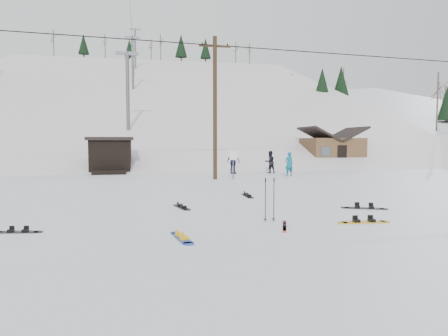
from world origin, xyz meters
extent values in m
plane|color=white|center=(0.00, 0.00, 0.00)|extent=(200.00, 200.00, 0.00)
cube|color=silver|center=(0.00, 55.00, -12.00)|extent=(60.00, 85.24, 65.97)
cube|color=white|center=(38.00, 50.00, -11.00)|extent=(45.66, 93.98, 54.59)
cylinder|color=#3A2819|center=(2.00, 14.00, 4.50)|extent=(0.26, 0.26, 9.00)
cube|color=#3A2819|center=(2.00, 14.00, 8.40)|extent=(2.00, 0.12, 0.12)
cylinder|color=black|center=(2.00, 14.00, 8.52)|extent=(0.08, 0.08, 0.12)
cylinder|color=#595B60|center=(3.10, 13.60, 0.90)|extent=(0.07, 0.07, 1.80)
cube|color=white|center=(3.10, 13.56, 1.55)|extent=(0.50, 0.04, 0.60)
cube|color=black|center=(-5.00, 21.00, 1.25)|extent=(3.00, 3.00, 2.50)
cube|color=black|center=(-5.00, 21.00, 2.62)|extent=(3.40, 3.40, 0.25)
cube|color=black|center=(-5.00, 19.20, 0.15)|extent=(2.40, 1.20, 0.30)
cylinder|color=#595B60|center=(-4.00, 30.00, 7.25)|extent=(0.36, 0.36, 8.00)
cube|color=#595B60|center=(-4.00, 30.00, 11.05)|extent=(2.20, 0.30, 0.30)
cylinder|color=#595B60|center=(-4.00, 50.00, 13.75)|extent=(0.36, 0.36, 8.00)
cube|color=#595B60|center=(-4.00, 50.00, 17.55)|extent=(2.20, 0.30, 0.30)
cylinder|color=#595B60|center=(-4.00, 70.00, 20.25)|extent=(0.36, 0.36, 8.00)
cube|color=#595B60|center=(-4.00, 70.00, 24.05)|extent=(2.20, 0.30, 0.30)
cube|color=brown|center=(15.00, 24.00, 1.35)|extent=(5.00, 4.00, 2.70)
cube|color=black|center=(13.65, 24.00, 3.05)|extent=(2.69, 4.40, 1.43)
cube|color=black|center=(16.35, 24.00, 3.05)|extent=(2.69, 4.40, 1.43)
cube|color=black|center=(15.00, 21.98, 1.10)|extent=(0.90, 0.06, 1.90)
cube|color=#1B40B1|center=(-1.51, -1.09, 0.01)|extent=(0.49, 1.24, 0.02)
cylinder|color=#1B40B1|center=(-1.61, -0.50, 0.01)|extent=(0.28, 0.28, 0.02)
cylinder|color=#1B40B1|center=(-1.40, -1.69, 0.01)|extent=(0.28, 0.28, 0.02)
cube|color=#FFB10D|center=(-1.54, -0.88, 0.06)|extent=(0.22, 0.18, 0.08)
cube|color=#FFB10D|center=(-1.47, -1.31, 0.06)|extent=(0.22, 0.18, 0.08)
cube|color=red|center=(1.52, -0.33, 0.01)|extent=(0.58, 1.38, 0.02)
cube|color=black|center=(1.52, -0.33, 0.05)|extent=(0.16, 0.27, 0.06)
cube|color=red|center=(1.57, -0.19, 0.01)|extent=(0.58, 1.38, 0.02)
cube|color=black|center=(1.57, -0.19, 0.05)|extent=(0.16, 0.27, 0.06)
cylinder|color=black|center=(1.22, 0.56, 0.65)|extent=(0.03, 0.03, 1.31)
cylinder|color=black|center=(1.22, 0.56, 0.07)|extent=(0.10, 0.10, 0.01)
cylinder|color=black|center=(1.22, 0.56, 1.28)|extent=(0.04, 0.04, 0.12)
cylinder|color=black|center=(1.49, 0.56, 0.65)|extent=(0.03, 0.03, 1.31)
cylinder|color=black|center=(1.49, 0.56, 0.07)|extent=(0.10, 0.10, 0.01)
cylinder|color=black|center=(1.49, 0.56, 1.28)|extent=(0.04, 0.04, 0.12)
cube|color=black|center=(-5.81, 0.43, 0.01)|extent=(1.10, 0.41, 0.02)
cylinder|color=black|center=(-5.27, 0.35, 0.01)|extent=(0.25, 0.25, 0.02)
cube|color=black|center=(-5.61, 0.40, 0.06)|extent=(0.16, 0.19, 0.07)
cube|color=black|center=(-6.00, 0.46, 0.06)|extent=(0.16, 0.19, 0.07)
cube|color=black|center=(-1.09, 3.56, 0.01)|extent=(0.55, 1.20, 0.02)
cylinder|color=black|center=(-1.23, 4.13, 0.01)|extent=(0.27, 0.27, 0.02)
cylinder|color=black|center=(-0.94, 3.00, 0.01)|extent=(0.27, 0.27, 0.02)
cube|color=black|center=(-1.14, 3.76, 0.06)|extent=(0.22, 0.19, 0.08)
cube|color=black|center=(-1.03, 3.36, 0.06)|extent=(0.22, 0.19, 0.08)
cube|color=black|center=(5.45, 2.06, 0.01)|extent=(1.37, 0.82, 0.03)
cylinder|color=black|center=(6.07, 1.79, 0.01)|extent=(0.31, 0.31, 0.03)
cylinder|color=black|center=(4.83, 2.32, 0.01)|extent=(0.31, 0.31, 0.03)
cube|color=black|center=(5.68, 1.96, 0.07)|extent=(0.24, 0.27, 0.09)
cube|color=black|center=(5.23, 2.15, 0.07)|extent=(0.24, 0.27, 0.09)
cube|color=#EFA81A|center=(4.10, -0.22, 0.01)|extent=(1.37, 0.41, 0.03)
cylinder|color=#EFA81A|center=(4.77, -0.27, 0.01)|extent=(0.31, 0.31, 0.03)
cylinder|color=#EFA81A|center=(3.42, -0.17, 0.01)|extent=(0.31, 0.31, 0.03)
cube|color=black|center=(4.34, -0.24, 0.07)|extent=(0.18, 0.23, 0.09)
cube|color=black|center=(3.85, -0.20, 0.07)|extent=(0.18, 0.23, 0.09)
cube|color=black|center=(2.08, 6.05, 0.01)|extent=(0.29, 1.24, 0.03)
cylinder|color=black|center=(2.08, 6.67, 0.01)|extent=(0.28, 0.28, 0.03)
cylinder|color=black|center=(2.07, 5.44, 0.01)|extent=(0.28, 0.28, 0.03)
cube|color=black|center=(2.08, 6.28, 0.07)|extent=(0.20, 0.15, 0.08)
cube|color=black|center=(2.07, 5.83, 0.07)|extent=(0.20, 0.15, 0.08)
imported|color=#0C607E|center=(7.40, 15.08, 0.84)|extent=(0.67, 0.50, 1.68)
imported|color=black|center=(6.91, 17.86, 0.85)|extent=(0.95, 0.82, 1.69)
imported|color=#D24A5E|center=(13.70, 22.24, 0.74)|extent=(1.11, 0.95, 1.49)
imported|color=#1A1B41|center=(4.03, 17.73, 0.88)|extent=(1.09, 0.95, 1.76)
camera|label=1|loc=(-2.40, -11.11, 2.50)|focal=32.00mm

